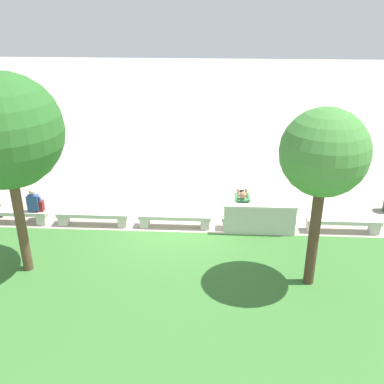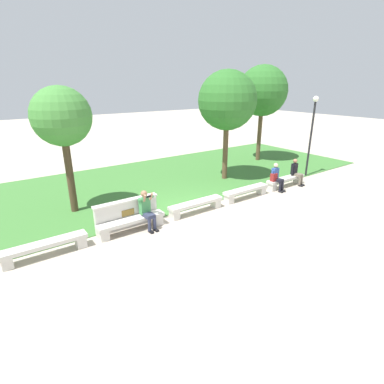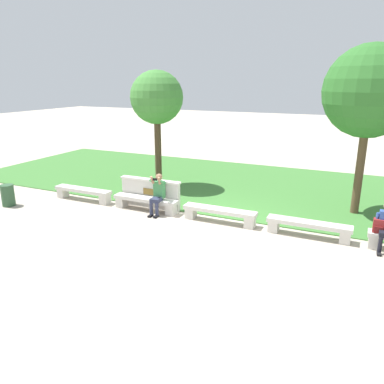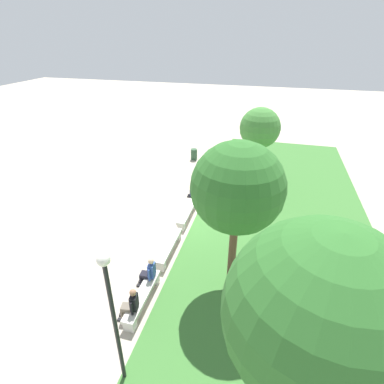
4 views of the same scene
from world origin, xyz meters
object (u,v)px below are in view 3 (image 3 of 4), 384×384
(tree_left_background, at_px, (370,92))
(tree_right_background, at_px, (157,99))
(bench_far, at_px, (308,226))
(trash_bin, at_px, (8,195))
(person_photographer, at_px, (158,192))
(bench_main, at_px, (83,192))
(bench_near, at_px, (145,202))
(backpack, at_px, (379,226))
(bench_mid, at_px, (219,213))

(tree_left_background, height_order, tree_right_background, tree_left_background)
(bench_far, distance_m, trash_bin, 10.02)
(person_photographer, bearing_deg, tree_right_background, 119.18)
(tree_left_background, bearing_deg, tree_right_background, 178.58)
(bench_main, distance_m, bench_near, 2.64)
(backpack, relative_size, tree_left_background, 0.08)
(backpack, bearing_deg, person_photographer, -179.58)
(bench_near, distance_m, tree_right_background, 4.41)
(bench_near, relative_size, trash_bin, 3.06)
(tree_right_background, height_order, trash_bin, tree_right_background)
(tree_left_background, height_order, trash_bin, tree_left_background)
(tree_left_background, distance_m, trash_bin, 12.29)
(bench_mid, xyz_separation_m, trash_bin, (-7.26, -1.57, 0.07))
(person_photographer, relative_size, backpack, 3.08)
(trash_bin, bearing_deg, person_photographer, 16.17)
(tree_left_background, bearing_deg, bench_far, -112.77)
(person_photographer, bearing_deg, bench_mid, 2.10)
(person_photographer, distance_m, backpack, 6.49)
(bench_far, distance_m, person_photographer, 4.78)
(bench_main, xyz_separation_m, bench_mid, (5.29, 0.00, 0.00))
(bench_far, xyz_separation_m, backpack, (1.73, -0.03, 0.32))
(bench_main, bearing_deg, trash_bin, -141.40)
(bench_near, bearing_deg, bench_far, 0.00)
(bench_main, distance_m, trash_bin, 2.52)
(bench_near, xyz_separation_m, tree_right_background, (-1.08, 2.82, 3.22))
(trash_bin, bearing_deg, bench_far, 9.00)
(bench_main, bearing_deg, backpack, -0.18)
(backpack, xyz_separation_m, trash_bin, (-11.63, -1.54, -0.25))
(backpack, bearing_deg, bench_near, 179.75)
(person_photographer, relative_size, tree_right_background, 0.29)
(person_photographer, xyz_separation_m, backpack, (6.49, 0.05, -0.11))
(tree_right_background, bearing_deg, bench_far, -23.83)
(bench_main, bearing_deg, bench_near, 0.00)
(bench_mid, relative_size, person_photographer, 1.74)
(backpack, bearing_deg, bench_main, 179.82)
(bench_mid, distance_m, backpack, 4.38)
(bench_mid, relative_size, tree_right_background, 0.50)
(bench_main, relative_size, bench_far, 1.00)
(tree_left_background, relative_size, trash_bin, 7.05)
(bench_main, height_order, bench_far, same)
(tree_right_background, bearing_deg, bench_mid, -37.05)
(person_photographer, height_order, trash_bin, person_photographer)
(person_photographer, bearing_deg, tree_left_background, 24.79)
(tree_left_background, bearing_deg, trash_bin, -159.11)
(tree_left_background, bearing_deg, person_photographer, -155.21)
(bench_mid, bearing_deg, backpack, -0.40)
(bench_near, relative_size, tree_right_background, 0.50)
(bench_near, height_order, bench_far, same)
(bench_main, xyz_separation_m, backpack, (9.66, -0.03, 0.32))
(bench_far, height_order, tree_right_background, tree_right_background)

